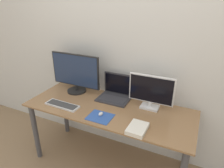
% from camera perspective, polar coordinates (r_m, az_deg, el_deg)
% --- Properties ---
extents(wall_back, '(7.00, 0.05, 2.50)m').
position_cam_1_polar(wall_back, '(2.18, 3.56, 10.11)').
color(wall_back, silver).
rests_on(wall_back, ground_plane).
extents(desk, '(1.70, 0.66, 0.73)m').
position_cam_1_polar(desk, '(2.10, -0.97, -9.59)').
color(desk, olive).
rests_on(desk, ground_plane).
extents(monitor_left, '(0.60, 0.22, 0.45)m').
position_cam_1_polar(monitor_left, '(2.31, -10.40, 3.10)').
color(monitor_left, black).
rests_on(monitor_left, desk).
extents(monitor_right, '(0.44, 0.13, 0.35)m').
position_cam_1_polar(monitor_right, '(1.98, 11.09, -2.11)').
color(monitor_right, silver).
rests_on(monitor_right, desk).
extents(laptop, '(0.34, 0.26, 0.26)m').
position_cam_1_polar(laptop, '(2.19, 1.03, -2.45)').
color(laptop, '#333338').
rests_on(laptop, desk).
extents(keyboard, '(0.37, 0.13, 0.02)m').
position_cam_1_polar(keyboard, '(2.12, -14.02, -5.85)').
color(keyboard, silver).
rests_on(keyboard, desk).
extents(mousepad, '(0.23, 0.19, 0.00)m').
position_cam_1_polar(mousepad, '(1.89, -3.41, -9.35)').
color(mousepad, '#2D519E').
rests_on(mousepad, desk).
extents(mouse, '(0.04, 0.06, 0.03)m').
position_cam_1_polar(mouse, '(1.90, -3.33, -8.48)').
color(mouse, silver).
rests_on(mouse, mousepad).
extents(book, '(0.15, 0.21, 0.04)m').
position_cam_1_polar(book, '(1.73, 7.27, -12.49)').
color(book, silver).
rests_on(book, desk).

